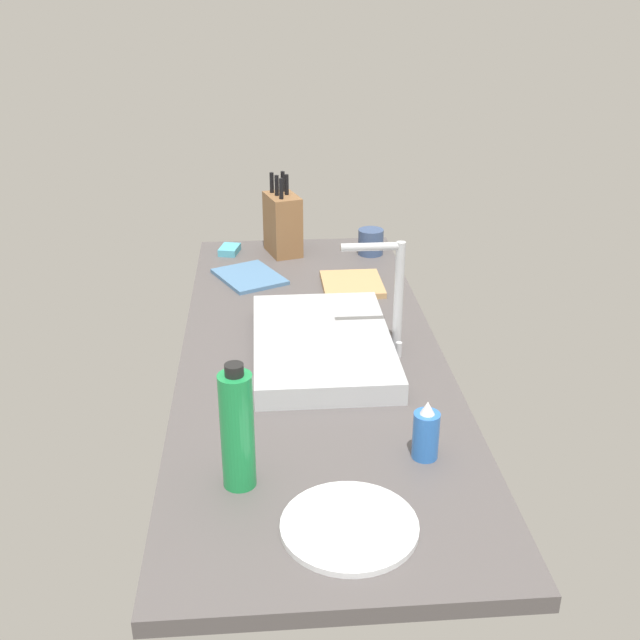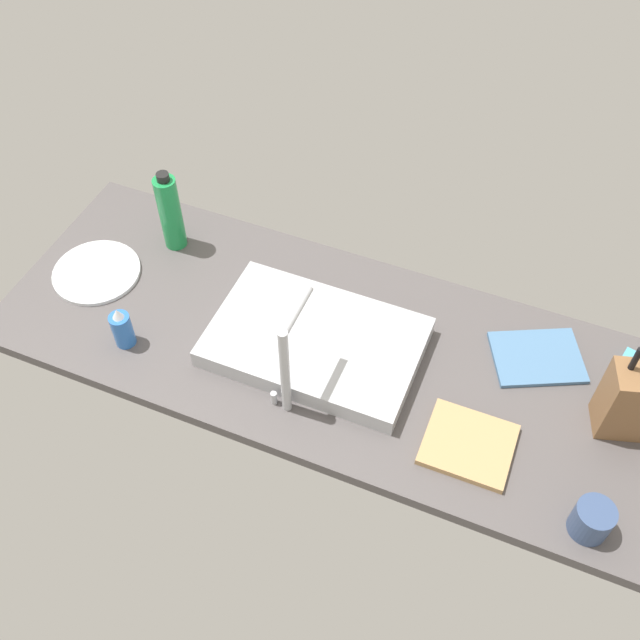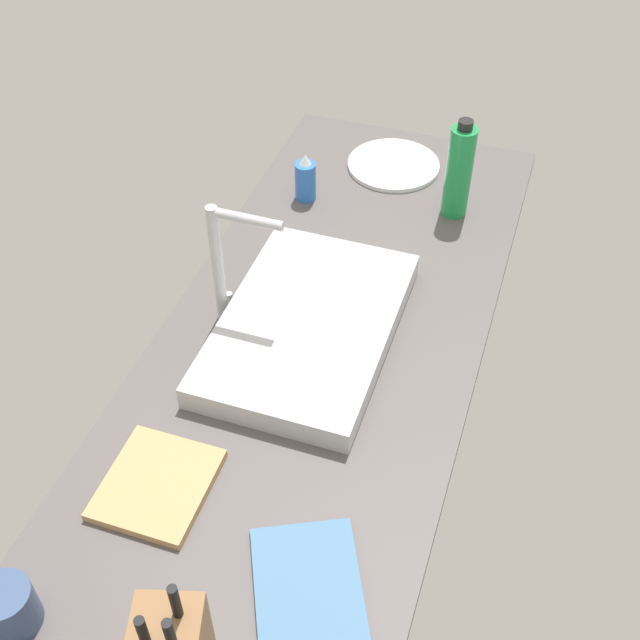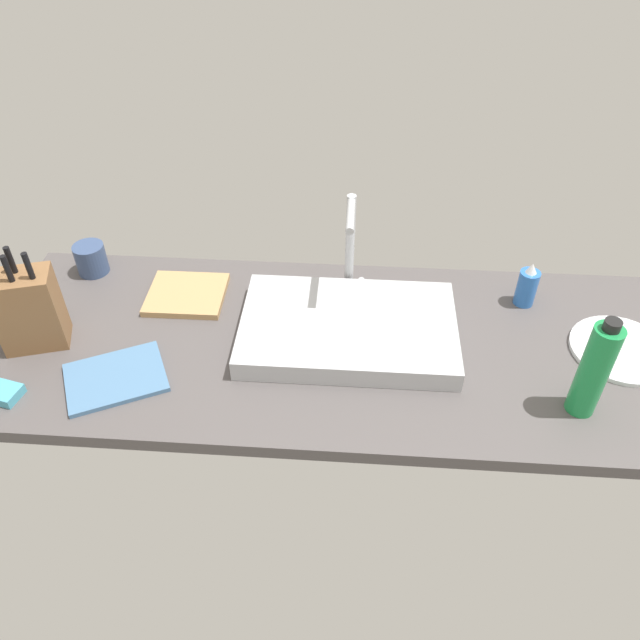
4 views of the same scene
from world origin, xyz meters
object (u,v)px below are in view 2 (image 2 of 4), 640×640
sink_basin (315,342)px  water_bottle (170,212)px  knife_block (636,400)px  dinner_plate (97,272)px  dish_towel (537,357)px  soap_bottle (122,328)px  dish_sponge (639,365)px  cutting_board (468,444)px  coffee_mug (592,520)px  faucet (287,359)px

sink_basin → water_bottle: size_ratio=2.07×
knife_block → dinner_plate: (145.09, 6.58, -9.98)cm
water_bottle → sink_basin: bearing=159.1°
sink_basin → dish_towel: (-54.20, -18.86, -2.13)cm
sink_basin → soap_bottle: soap_bottle is taller
soap_bottle → dish_sponge: (-125.50, -42.90, -4.37)cm
dish_towel → water_bottle: bearing=-0.7°
dish_towel → dish_sponge: 25.44cm
water_bottle → dish_towel: water_bottle is taller
knife_block → cutting_board: 39.74cm
soap_bottle → dish_sponge: 132.70cm
sink_basin → dish_sponge: 82.80cm
sink_basin → water_bottle: bearing=-20.9°
soap_bottle → dinner_plate: bearing=-40.4°
cutting_board → coffee_mug: coffee_mug is taller
faucet → water_bottle: bearing=-35.2°
faucet → dinner_plate: bearing=-14.9°
sink_basin → dish_towel: 57.43cm
coffee_mug → dish_sponge: coffee_mug is taller
soap_bottle → water_bottle: (6.06, -37.25, 6.67)cm
dinner_plate → faucet: bearing=165.1°
faucet → coffee_mug: bearing=175.9°
knife_block → dinner_plate: bearing=-13.9°
water_bottle → knife_block: bearing=174.3°
faucet → cutting_board: (-44.16, -4.55, -16.74)cm
dish_sponge → water_bottle: bearing=2.5°
knife_block → dish_sponge: bearing=-110.3°
dinner_plate → coffee_mug: bearing=170.6°
sink_basin → water_bottle: (52.90, -20.16, 9.51)cm
water_bottle → dinner_plate: (14.76, 19.52, -11.64)cm
sink_basin → dinner_plate: bearing=-0.5°
cutting_board → water_bottle: 103.62cm
sink_basin → dinner_plate: 67.70cm
cutting_board → water_bottle: bearing=-18.8°
faucet → dinner_plate: size_ratio=1.20×
faucet → sink_basin: bearing=-88.5°
faucet → water_bottle: faucet is taller
sink_basin → dish_sponge: bearing=-161.8°
faucet → dish_towel: faucet is taller
dish_sponge → knife_block: bearing=86.2°
sink_basin → faucet: faucet is taller
faucet → dish_sponge: faucet is taller
sink_basin → faucet: (-0.45, 17.53, 14.91)cm
dinner_plate → dish_towel: 123.21cm
dish_towel → coffee_mug: (-19.82, 41.69, 3.77)cm
faucet → coffee_mug: 74.93cm
water_bottle → coffee_mug: (-126.92, 42.99, -7.87)cm
faucet → coffee_mug: size_ratio=3.38×
dinner_plate → dish_sponge: 148.47cm
coffee_mug → dinner_plate: bearing=-9.4°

